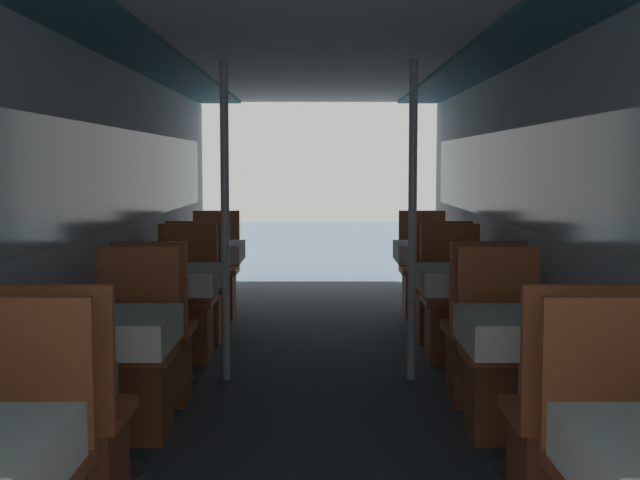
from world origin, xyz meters
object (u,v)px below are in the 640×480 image
Objects in this scene: chair_left_far_1 at (136,380)px; chair_right_near_1 at (567,451)px; dining_table_right_2 at (469,286)px; dining_table_right_3 at (434,257)px; dining_table_left_2 at (174,286)px; dining_table_left_1 at (108,341)px; chair_right_far_2 at (455,319)px; chair_left_near_1 at (74,451)px; chair_left_far_3 at (217,285)px; chair_right_far_1 at (506,380)px; chair_right_near_3 at (443,305)px; dining_table_right_1 at (534,341)px; support_pole_right_2 at (415,222)px; chair_left_near_2 at (158,353)px; chair_left_far_2 at (188,319)px; dining_table_left_3 at (209,257)px; chair_left_near_3 at (200,305)px; support_pole_left_2 at (227,222)px; chair_right_far_3 at (426,285)px; chair_right_near_2 at (484,354)px.

chair_right_near_1 is (1.93, -1.16, 0.00)m from chair_left_far_1.
dining_table_right_3 is (0.00, 1.80, 0.00)m from dining_table_right_2.
dining_table_left_2 is 2.64m from dining_table_right_3.
dining_table_left_1 is 3.08m from chair_right_far_2.
dining_table_left_2 is at bearing 90.00° from chair_left_near_1.
chair_left_far_3 is 4.09m from chair_right_far_1.
chair_right_far_1 is at bearing 90.00° from chair_right_near_1.
chair_right_near_3 is (1.93, 2.44, 0.00)m from chair_left_far_1.
chair_left_near_1 is 1.32× the size of dining_table_right_1.
chair_right_far_1 is (1.93, 0.58, -0.32)m from dining_table_left_1.
dining_table_right_1 is 1.88m from support_pole_right_2.
chair_left_near_2 and chair_left_far_2 have the same top height.
dining_table_left_2 is at bearing 16.65° from chair_right_far_2.
chair_left_near_2 is at bearing 137.05° from chair_right_near_1.
dining_table_left_3 is at bearing 90.00° from dining_table_left_2.
chair_left_far_1 is at bearing 149.11° from chair_right_near_1.
chair_left_near_1 is 2.25m from chair_right_far_1.
chair_left_near_2 and chair_left_near_3 have the same top height.
chair_right_near_3 is (1.93, 0.00, 0.00)m from chair_left_near_3.
chair_right_near_3 is (1.93, 3.60, 0.00)m from chair_left_near_1.
chair_left_near_1 is 1.00× the size of chair_right_far_1.
dining_table_right_2 is at bearing 90.00° from chair_right_far_2.
support_pole_left_2 reaches higher than chair_right_near_3.
chair_right_near_3 is (1.58, 1.22, -0.75)m from support_pole_left_2.
dining_table_left_3 is 0.66m from chair_left_far_3.
dining_table_left_3 is 4.62m from chair_right_near_1.
chair_left_near_3 is at bearing -90.00° from chair_left_far_2.
dining_table_right_3 is at bearing 65.16° from chair_left_near_1.
chair_right_far_2 is at bearing -137.05° from chair_left_far_1.
dining_table_left_2 is 3.08m from chair_right_far_3.
dining_table_left_2 is at bearing 180.00° from dining_table_right_2.
dining_table_left_2 is at bearing 180.00° from support_pole_left_2.
dining_table_right_2 is at bearing -90.00° from chair_right_far_1.
chair_left_near_2 and chair_right_far_1 have the same top height.
support_pole_left_2 is at bearing -106.29° from chair_left_far_1.
chair_left_far_1 is at bearing -106.29° from support_pole_left_2.
dining_table_right_2 is (1.93, -1.80, 0.00)m from dining_table_left_3.
chair_left_near_3 reaches higher than dining_table_left_1.
chair_left_far_3 is at bearing -90.00° from chair_left_far_2.
chair_left_near_2 is 1.00× the size of chair_right_far_2.
dining_table_left_3 is 2.31m from chair_right_far_2.
dining_table_left_3 is (0.00, 3.60, 0.00)m from dining_table_left_1.
chair_left_near_2 is 2.25m from chair_right_far_2.
chair_left_near_1 reaches higher than dining_table_left_1.
dining_table_right_3 is at bearing -122.62° from chair_left_far_1.
dining_table_left_1 is 0.36× the size of support_pole_right_2.
chair_right_near_2 is (1.93, 0.64, 0.00)m from chair_left_far_1.
dining_table_right_2 is (0.00, 2.38, 0.32)m from chair_right_near_1.
chair_left_far_1 and chair_left_near_2 have the same top height.
dining_table_left_3 is 0.76× the size of chair_right_far_1.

